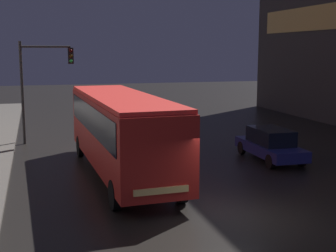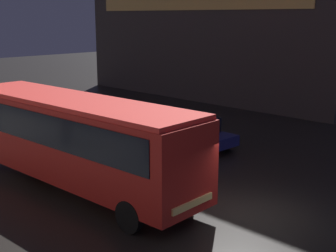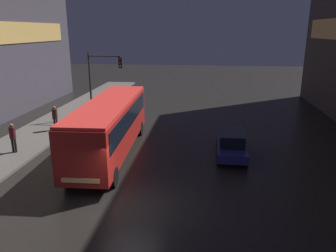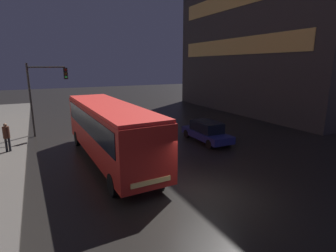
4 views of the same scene
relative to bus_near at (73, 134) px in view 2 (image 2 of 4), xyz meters
name	(u,v)px [view 2 (image 2 of 4)]	position (x,y,z in m)	size (l,w,h in m)	color
ground_plane	(250,216)	(2.49, -6.04, -2.08)	(120.00, 120.00, 0.00)	black
bus_near	(73,134)	(0.00, 0.00, 0.00)	(2.97, 11.26, 3.38)	#AD1E19
car_taxi	(192,131)	(7.33, 0.78, -1.31)	(1.80, 4.51, 1.52)	navy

